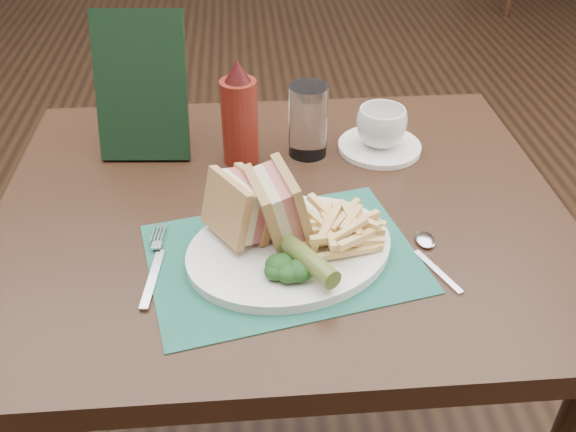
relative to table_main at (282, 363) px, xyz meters
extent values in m
plane|color=black|center=(0.00, 0.50, -0.38)|extent=(7.00, 7.00, 0.00)
cube|color=#1C5A49|center=(-0.01, -0.13, 0.38)|extent=(0.42, 0.34, 0.00)
cylinder|color=#4D6225|center=(0.02, -0.18, 0.41)|extent=(0.08, 0.12, 0.03)
cylinder|color=white|center=(0.19, 0.16, 0.38)|extent=(0.19, 0.19, 0.01)
imported|color=white|center=(0.19, 0.16, 0.42)|extent=(0.12, 0.12, 0.07)
cylinder|color=silver|center=(0.06, 0.16, 0.44)|extent=(0.08, 0.08, 0.13)
cube|color=black|center=(-0.22, 0.19, 0.50)|extent=(0.16, 0.11, 0.25)
camera|label=1|loc=(-0.06, -0.84, 0.96)|focal=40.00mm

